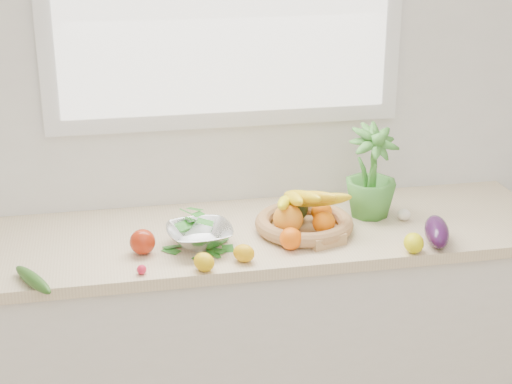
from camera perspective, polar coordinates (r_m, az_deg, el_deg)
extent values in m
cube|color=white|center=(2.88, -2.25, 7.76)|extent=(4.50, 0.02, 2.70)
cube|color=silver|center=(2.96, -1.05, -11.22)|extent=(2.20, 0.58, 0.86)
cube|color=beige|center=(2.75, -1.11, -3.24)|extent=(2.24, 0.62, 0.04)
sphere|color=#FB6007|center=(2.59, 2.56, -3.41)|extent=(0.09, 0.09, 0.08)
ellipsoid|color=#E9B50C|center=(2.45, -3.79, -5.11)|extent=(0.09, 0.09, 0.06)
ellipsoid|color=yellow|center=(2.62, 11.40, -3.65)|extent=(0.08, 0.09, 0.07)
ellipsoid|color=#EAA60C|center=(2.51, -0.89, -4.47)|extent=(0.09, 0.09, 0.06)
sphere|color=#AA260D|center=(2.58, -8.25, -3.61)|extent=(0.11, 0.11, 0.08)
cube|color=tan|center=(2.63, 5.23, -3.52)|extent=(0.13, 0.09, 0.04)
ellipsoid|color=white|center=(2.71, 5.34, -2.73)|extent=(0.07, 0.07, 0.04)
ellipsoid|color=white|center=(2.87, 10.71, -1.64)|extent=(0.05, 0.05, 0.04)
ellipsoid|color=silver|center=(2.61, 3.71, -3.63)|extent=(0.05, 0.05, 0.04)
ellipsoid|color=#320F38|center=(2.70, 13.01, -2.82)|extent=(0.14, 0.22, 0.08)
ellipsoid|color=#295218|center=(2.45, -15.91, -6.15)|extent=(0.14, 0.21, 0.04)
sphere|color=red|center=(2.46, -8.32, -5.60)|extent=(0.03, 0.03, 0.03)
imported|color=#428C33|center=(2.85, 8.37, 1.44)|extent=(0.23, 0.23, 0.34)
cylinder|color=#A7874A|center=(2.74, 3.50, -2.75)|extent=(0.37, 0.37, 0.01)
torus|color=tan|center=(2.73, 3.51, -2.27)|extent=(0.43, 0.43, 0.05)
sphere|color=orange|center=(2.68, 2.34, -1.97)|extent=(0.13, 0.13, 0.10)
sphere|color=orange|center=(2.69, 4.95, -2.22)|extent=(0.10, 0.10, 0.08)
sphere|color=orange|center=(2.78, 4.78, -1.43)|extent=(0.09, 0.09, 0.07)
ellipsoid|color=#233015|center=(2.78, 2.97, -1.09)|extent=(0.11, 0.11, 0.10)
ellipsoid|color=#FFF515|center=(2.67, 2.06, -0.78)|extent=(0.11, 0.23, 0.10)
ellipsoid|color=yellow|center=(2.68, 2.72, -0.47)|extent=(0.04, 0.23, 0.10)
ellipsoid|color=yellow|center=(2.68, 3.41, -0.34)|extent=(0.11, 0.23, 0.10)
ellipsoid|color=yellow|center=(2.70, 4.04, -0.38)|extent=(0.17, 0.21, 0.10)
ellipsoid|color=gold|center=(2.70, 4.75, -0.58)|extent=(0.21, 0.16, 0.10)
cylinder|color=silver|center=(2.62, -4.10, -3.82)|extent=(0.09, 0.09, 0.02)
imported|color=silver|center=(2.61, -4.12, -3.12)|extent=(0.24, 0.24, 0.05)
ellipsoid|color=#18611A|center=(2.59, -4.14, -2.32)|extent=(0.18, 0.18, 0.07)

